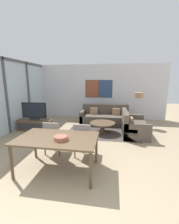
{
  "coord_description": "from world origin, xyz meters",
  "views": [
    {
      "loc": [
        0.94,
        -1.99,
        1.96
      ],
      "look_at": [
        0.15,
        2.79,
        0.95
      ],
      "focal_mm": 24.0,
      "sensor_mm": 36.0,
      "label": 1
    }
  ],
  "objects_px": {
    "sofa_main": "(105,118)",
    "floor_lamp": "(138,97)",
    "sofa_side": "(132,127)",
    "dining_chair_centre": "(83,138)",
    "television": "(34,111)",
    "tv_console": "(35,125)",
    "fruit_bowl": "(61,138)",
    "coffee_table": "(102,125)",
    "dining_table": "(57,140)",
    "dining_chair_left": "(53,136)"
  },
  "relations": [
    {
      "from": "tv_console",
      "to": "floor_lamp",
      "type": "distance_m",
      "value": 4.46
    },
    {
      "from": "dining_table",
      "to": "dining_chair_left",
      "type": "bearing_deg",
      "value": 119.25
    },
    {
      "from": "television",
      "to": "floor_lamp",
      "type": "relative_size",
      "value": 0.69
    },
    {
      "from": "sofa_main",
      "to": "floor_lamp",
      "type": "height_order",
      "value": "floor_lamp"
    },
    {
      "from": "tv_console",
      "to": "floor_lamp",
      "type": "bearing_deg",
      "value": 17.99
    },
    {
      "from": "television",
      "to": "floor_lamp",
      "type": "xyz_separation_m",
      "value": [
        4.12,
        1.34,
        0.48
      ]
    },
    {
      "from": "television",
      "to": "sofa_main",
      "type": "bearing_deg",
      "value": 28.42
    },
    {
      "from": "television",
      "to": "sofa_side",
      "type": "relative_size",
      "value": 0.65
    },
    {
      "from": "sofa_main",
      "to": "fruit_bowl",
      "type": "height_order",
      "value": "sofa_main"
    },
    {
      "from": "coffee_table",
      "to": "fruit_bowl",
      "type": "bearing_deg",
      "value": -102.93
    },
    {
      "from": "television",
      "to": "sofa_main",
      "type": "height_order",
      "value": "television"
    },
    {
      "from": "sofa_main",
      "to": "dining_chair_left",
      "type": "distance_m",
      "value": 3.4
    },
    {
      "from": "tv_console",
      "to": "dining_chair_centre",
      "type": "relative_size",
      "value": 1.52
    },
    {
      "from": "television",
      "to": "dining_table",
      "type": "distance_m",
      "value": 3.13
    },
    {
      "from": "dining_table",
      "to": "television",
      "type": "bearing_deg",
      "value": 127.91
    },
    {
      "from": "dining_chair_centre",
      "to": "dining_chair_left",
      "type": "bearing_deg",
      "value": 178.63
    },
    {
      "from": "coffee_table",
      "to": "fruit_bowl",
      "type": "xyz_separation_m",
      "value": [
        -0.64,
        -2.77,
        0.52
      ]
    },
    {
      "from": "sofa_side",
      "to": "fruit_bowl",
      "type": "height_order",
      "value": "sofa_side"
    },
    {
      "from": "fruit_bowl",
      "to": "coffee_table",
      "type": "bearing_deg",
      "value": 77.07
    },
    {
      "from": "dining_chair_left",
      "to": "dining_chair_centre",
      "type": "xyz_separation_m",
      "value": [
        0.83,
        -0.02,
        0.0
      ]
    },
    {
      "from": "dining_chair_left",
      "to": "fruit_bowl",
      "type": "xyz_separation_m",
      "value": [
        0.55,
        -0.87,
        0.32
      ]
    },
    {
      "from": "sofa_side",
      "to": "dining_chair_centre",
      "type": "bearing_deg",
      "value": 143.14
    },
    {
      "from": "dining_table",
      "to": "dining_chair_centre",
      "type": "height_order",
      "value": "dining_chair_centre"
    },
    {
      "from": "dining_chair_centre",
      "to": "floor_lamp",
      "type": "height_order",
      "value": "floor_lamp"
    },
    {
      "from": "floor_lamp",
      "to": "dining_chair_left",
      "type": "bearing_deg",
      "value": -130.44
    },
    {
      "from": "sofa_main",
      "to": "tv_console",
      "type": "bearing_deg",
      "value": -151.57
    },
    {
      "from": "dining_table",
      "to": "floor_lamp",
      "type": "xyz_separation_m",
      "value": [
        2.2,
        3.81,
        0.56
      ]
    },
    {
      "from": "tv_console",
      "to": "dining_chair_left",
      "type": "distance_m",
      "value": 2.31
    },
    {
      "from": "coffee_table",
      "to": "dining_chair_left",
      "type": "distance_m",
      "value": 2.25
    },
    {
      "from": "dining_chair_left",
      "to": "floor_lamp",
      "type": "bearing_deg",
      "value": 49.56
    },
    {
      "from": "sofa_main",
      "to": "dining_chair_centre",
      "type": "xyz_separation_m",
      "value": [
        -0.35,
        -3.2,
        0.23
      ]
    },
    {
      "from": "television",
      "to": "fruit_bowl",
      "type": "xyz_separation_m",
      "value": [
        2.05,
        -2.6,
        0.04
      ]
    },
    {
      "from": "sofa_side",
      "to": "television",
      "type": "bearing_deg",
      "value": 92.97
    },
    {
      "from": "tv_console",
      "to": "dining_table",
      "type": "bearing_deg",
      "value": -52.08
    },
    {
      "from": "tv_console",
      "to": "sofa_main",
      "type": "distance_m",
      "value": 3.06
    },
    {
      "from": "dining_chair_centre",
      "to": "coffee_table",
      "type": "bearing_deg",
      "value": 79.59
    },
    {
      "from": "coffee_table",
      "to": "television",
      "type": "bearing_deg",
      "value": -176.29
    },
    {
      "from": "television",
      "to": "coffee_table",
      "type": "relative_size",
      "value": 1.05
    },
    {
      "from": "tv_console",
      "to": "sofa_side",
      "type": "distance_m",
      "value": 3.8
    },
    {
      "from": "tv_console",
      "to": "sofa_side",
      "type": "bearing_deg",
      "value": 2.99
    },
    {
      "from": "fruit_bowl",
      "to": "dining_table",
      "type": "bearing_deg",
      "value": 134.86
    },
    {
      "from": "tv_console",
      "to": "sofa_main",
      "type": "relative_size",
      "value": 0.64
    },
    {
      "from": "dining_chair_left",
      "to": "fruit_bowl",
      "type": "bearing_deg",
      "value": -57.97
    },
    {
      "from": "dining_chair_left",
      "to": "television",
      "type": "bearing_deg",
      "value": 131.1
    },
    {
      "from": "dining_chair_left",
      "to": "coffee_table",
      "type": "bearing_deg",
      "value": 58.15
    },
    {
      "from": "coffee_table",
      "to": "floor_lamp",
      "type": "bearing_deg",
      "value": 39.11
    },
    {
      "from": "television",
      "to": "dining_chair_left",
      "type": "bearing_deg",
      "value": -48.9
    },
    {
      "from": "dining_table",
      "to": "floor_lamp",
      "type": "height_order",
      "value": "floor_lamp"
    },
    {
      "from": "tv_console",
      "to": "floor_lamp",
      "type": "height_order",
      "value": "floor_lamp"
    },
    {
      "from": "television",
      "to": "coffee_table",
      "type": "bearing_deg",
      "value": 3.71
    }
  ]
}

